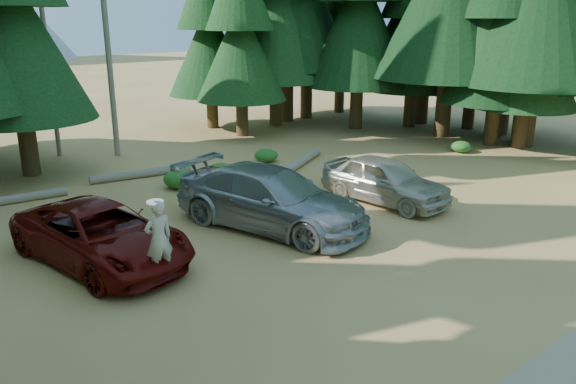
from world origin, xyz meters
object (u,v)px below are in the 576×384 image
Objects in this scene: red_pickup at (101,235)px; silver_minivan_center at (271,198)px; log_mid at (142,173)px; log_right at (295,165)px; silver_minivan_right at (385,180)px; log_left at (1,201)px; frisbee_player at (159,239)px.

red_pickup is 0.89× the size of silver_minivan_center.
log_mid is 5.89m from log_right.
log_right is (9.25, 3.85, -0.55)m from red_pickup.
red_pickup is 8.99m from silver_minivan_right.
log_mid is at bearing 9.09° from log_left.
log_left is (-9.83, 7.40, -0.60)m from silver_minivan_right.
silver_minivan_center is 4.26m from silver_minivan_right.
silver_minivan_center is at bearing 167.35° from silver_minivan_right.
silver_minivan_right is 1.15× the size of log_mid.
silver_minivan_right is at bearing -18.35° from red_pickup.
log_left is at bearing 86.91° from red_pickup.
log_right is at bearing -7.06° from log_left.
red_pickup is 2.32m from frisbee_player.
log_right reaches higher than log_left.
frisbee_player is (-8.46, -1.12, 0.46)m from silver_minivan_right.
silver_minivan_center reaches higher than log_mid.
log_right is at bearing -147.32° from frisbee_player.
log_right reaches higher than log_mid.
silver_minivan_center is 1.34× the size of silver_minivan_right.
log_right is (10.15, -2.45, 0.03)m from log_left.
frisbee_player is at bearing -177.16° from silver_minivan_center.
silver_minivan_center is at bearing -18.80° from red_pickup.
red_pickup is at bearing -80.18° from frisbee_player.
red_pickup is at bearing 154.54° from silver_minivan_center.
silver_minivan_right is 5.00m from log_right.
log_mid is at bearing 116.76° from silver_minivan_right.
silver_minivan_center is 1.45× the size of log_left.
red_pickup is 6.39m from log_left.
log_mid is at bearing 47.19° from red_pickup.
log_left is at bearing -168.23° from log_mid.
silver_minivan_center is 1.55× the size of log_mid.
log_mid reaches higher than log_left.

